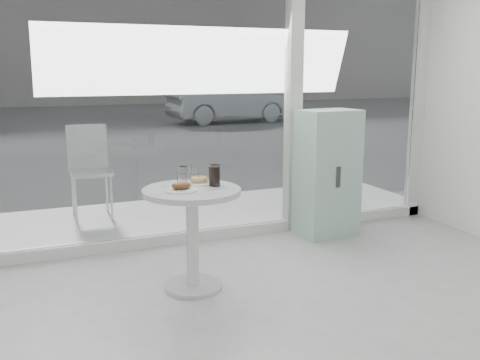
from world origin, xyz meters
name	(u,v)px	position (x,y,z in m)	size (l,w,h in m)	color
storefront	(214,60)	(0.07, 3.00, 1.71)	(5.00, 0.14, 3.00)	silver
main_table	(192,218)	(-0.50, 1.90, 0.55)	(0.72, 0.72, 0.77)	silver
patio_deck	(186,216)	(0.00, 3.80, 0.03)	(5.60, 1.60, 0.05)	silver
street	(77,122)	(0.00, 16.00, 0.00)	(40.00, 24.00, 0.00)	#343434
far_building	(52,17)	(0.00, 25.00, 4.00)	(40.00, 2.00, 8.00)	gray
mint_cabinet	(327,173)	(1.13, 2.70, 0.62)	(0.61, 0.45, 1.24)	#8CB2A0
patio_chair	(89,165)	(-0.98, 4.10, 0.61)	(0.43, 0.43, 0.99)	silver
car_silver	(231,102)	(4.45, 13.90, 0.64)	(1.35, 3.87, 1.28)	#9A9DA2
plate_fritter	(182,187)	(-0.59, 1.86, 0.80)	(0.23, 0.23, 0.07)	white
plate_donut	(199,181)	(-0.39, 2.04, 0.79)	(0.23, 0.23, 0.06)	white
water_tumbler_a	(182,176)	(-0.50, 2.13, 0.83)	(0.08, 0.08, 0.13)	white
water_tumbler_b	(194,175)	(-0.41, 2.13, 0.82)	(0.07, 0.07, 0.12)	white
cola_glass	(215,176)	(-0.31, 1.93, 0.85)	(0.08, 0.08, 0.16)	white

